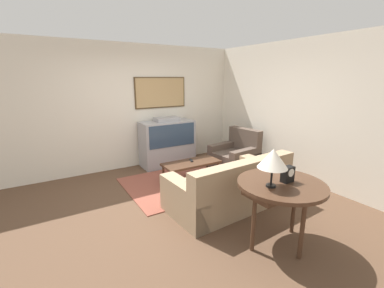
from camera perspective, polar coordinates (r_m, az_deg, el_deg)
The scene contains 12 objects.
ground_plane at distance 4.33m, azimuth -4.00°, elevation -12.86°, with size 12.00×12.00×0.00m, color brown.
wall_back at distance 5.86m, azimuth -13.84°, elevation 7.93°, with size 12.00×0.10×2.70m.
wall_right at distance 5.59m, azimuth 20.64°, elevation 7.07°, with size 0.06×12.00×2.70m.
area_rug at distance 5.09m, azimuth -1.56°, elevation -8.38°, with size 2.24×1.69×0.01m.
tv at distance 5.96m, azimuth -5.46°, elevation 0.31°, with size 1.22×0.54×1.12m.
couch at distance 4.15m, azimuth 8.47°, elevation -9.77°, with size 1.97×1.06×0.83m.
armchair at distance 5.85m, azimuth 9.64°, elevation -2.68°, with size 0.96×0.93×0.87m.
coffee_table at distance 4.98m, azimuth -0.15°, elevation -4.51°, with size 1.12×0.48×0.41m.
console_table at distance 3.22m, azimuth 19.21°, elevation -9.32°, with size 1.02×1.02×0.80m.
table_lamp at distance 2.94m, azimuth 17.56°, elevation -3.16°, with size 0.33×0.33×0.44m.
mantel_clock at distance 3.21m, azimuth 20.48°, elevation -6.31°, with size 0.14×0.10×0.19m.
remote at distance 5.03m, azimuth -0.14°, elevation -3.67°, with size 0.10×0.17×0.02m.
Camera 1 is at (-1.74, -3.43, 1.99)m, focal length 24.00 mm.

